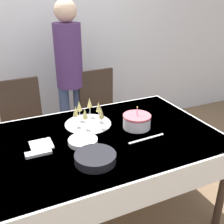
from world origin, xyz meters
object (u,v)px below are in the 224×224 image
at_px(dining_chair_far_left, 25,125).
at_px(plate_stack_main, 95,158).
at_px(champagne_tray, 88,116).
at_px(plate_stack_dessert, 83,141).
at_px(person_standing, 69,67).
at_px(dining_chair_far_right, 101,111).
at_px(birthday_cake, 137,121).

distance_m(dining_chair_far_left, plate_stack_main, 1.22).
distance_m(champagne_tray, plate_stack_dessert, 0.31).
xyz_separation_m(plate_stack_dessert, person_standing, (0.23, 1.09, 0.25)).
height_order(dining_chair_far_right, champagne_tray, dining_chair_far_right).
height_order(birthday_cake, plate_stack_dessert, birthday_cake).
relative_size(dining_chair_far_right, plate_stack_main, 3.73).
xyz_separation_m(dining_chair_far_left, dining_chair_far_right, (0.81, 0.00, 0.00)).
distance_m(dining_chair_far_left, plate_stack_dessert, 0.99).
xyz_separation_m(birthday_cake, plate_stack_dessert, (-0.47, -0.06, -0.04)).
bearing_deg(plate_stack_main, dining_chair_far_right, 66.33).
bearing_deg(person_standing, birthday_cake, -77.09).
bearing_deg(birthday_cake, champagne_tray, 147.03).
height_order(champagne_tray, plate_stack_main, champagne_tray).
relative_size(dining_chair_far_left, plate_stack_main, 3.73).
distance_m(dining_chair_far_right, person_standing, 0.58).
relative_size(birthday_cake, plate_stack_main, 0.84).
relative_size(birthday_cake, champagne_tray, 0.59).
bearing_deg(plate_stack_dessert, person_standing, 77.99).
distance_m(birthday_cake, plate_stack_main, 0.56).
bearing_deg(plate_stack_dessert, birthday_cake, 7.19).
distance_m(plate_stack_main, plate_stack_dessert, 0.24).
xyz_separation_m(plate_stack_main, plate_stack_dessert, (0.00, 0.24, -0.01)).
bearing_deg(birthday_cake, dining_chair_far_right, 87.26).
bearing_deg(dining_chair_far_right, dining_chair_far_left, -180.00).
bearing_deg(dining_chair_far_left, birthday_cake, -48.09).
xyz_separation_m(dining_chair_far_right, plate_stack_dessert, (-0.51, -0.92, 0.23)).
bearing_deg(champagne_tray, dining_chair_far_right, 60.24).
relative_size(plate_stack_main, plate_stack_dessert, 1.27).
bearing_deg(person_standing, dining_chair_far_right, -31.68).
xyz_separation_m(champagne_tray, plate_stack_dessert, (-0.14, -0.27, -0.06)).
relative_size(dining_chair_far_right, birthday_cake, 4.46).
distance_m(dining_chair_far_right, champagne_tray, 0.79).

